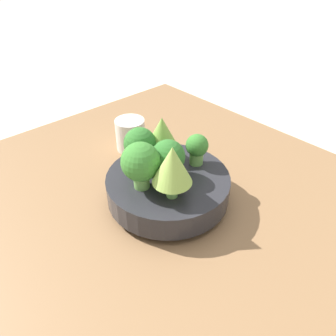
# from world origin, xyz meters

# --- Properties ---
(ground_plane) EXTENTS (6.00, 6.00, 0.00)m
(ground_plane) POSITION_xyz_m (0.00, 0.00, 0.00)
(ground_plane) COLOR beige
(table) EXTENTS (1.04, 0.80, 0.04)m
(table) POSITION_xyz_m (0.00, 0.00, 0.02)
(table) COLOR olive
(table) RESTS_ON ground_plane
(bowl) EXTENTS (0.24, 0.24, 0.06)m
(bowl) POSITION_xyz_m (-0.04, -0.03, 0.07)
(bowl) COLOR #28282D
(bowl) RESTS_ON table
(broccoli_floret_left) EXTENTS (0.06, 0.06, 0.08)m
(broccoli_floret_left) POSITION_xyz_m (-0.11, -0.04, 0.15)
(broccoli_floret_left) COLOR #609347
(broccoli_floret_left) RESTS_ON bowl
(broccoli_floret_center) EXTENTS (0.07, 0.07, 0.08)m
(broccoli_floret_center) POSITION_xyz_m (-0.04, -0.03, 0.14)
(broccoli_floret_center) COLOR #609347
(broccoli_floret_center) RESTS_ON bowl
(broccoli_floret_front) EXTENTS (0.07, 0.07, 0.09)m
(broccoli_floret_front) POSITION_xyz_m (-0.05, -0.08, 0.15)
(broccoli_floret_front) COLOR #6BA34C
(broccoli_floret_front) RESTS_ON bowl
(romanesco_piece_near) EXTENTS (0.07, 0.07, 0.10)m
(romanesco_piece_near) POSITION_xyz_m (0.01, -0.06, 0.17)
(romanesco_piece_near) COLOR #6BA34C
(romanesco_piece_near) RESTS_ON bowl
(romanesco_piece_far) EXTENTS (0.07, 0.07, 0.10)m
(romanesco_piece_far) POSITION_xyz_m (-0.09, 0.01, 0.16)
(romanesco_piece_far) COLOR #7AB256
(romanesco_piece_far) RESTS_ON bowl
(broccoli_floret_back) EXTENTS (0.05, 0.05, 0.07)m
(broccoli_floret_back) POSITION_xyz_m (-0.03, 0.05, 0.14)
(broccoli_floret_back) COLOR #6BA34C
(broccoli_floret_back) RESTS_ON bowl
(cup) EXTENTS (0.07, 0.07, 0.08)m
(cup) POSITION_xyz_m (-0.25, 0.04, 0.08)
(cup) COLOR silver
(cup) RESTS_ON table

